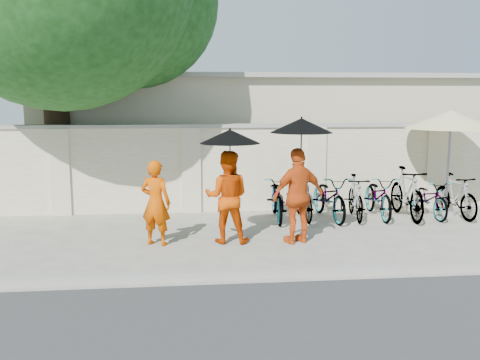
{
  "coord_description": "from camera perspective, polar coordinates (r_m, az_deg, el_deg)",
  "views": [
    {
      "loc": [
        -1.17,
        -9.45,
        2.7
      ],
      "look_at": [
        -0.08,
        0.84,
        1.1
      ],
      "focal_mm": 40.0,
      "sensor_mm": 36.0,
      "label": 1
    }
  ],
  "objects": [
    {
      "name": "bike_0",
      "position": [
        11.91,
        4.03,
        -1.86
      ],
      "size": [
        0.81,
        1.96,
        1.01
      ],
      "primitive_type": "imported",
      "rotation": [
        0.0,
        0.0,
        -0.08
      ],
      "color": "slate",
      "rests_on": "ground"
    },
    {
      "name": "bike_2",
      "position": [
        12.1,
        9.52,
        -1.8
      ],
      "size": [
        0.85,
        1.96,
        1.0
      ],
      "primitive_type": "imported",
      "rotation": [
        0.0,
        0.0,
        0.1
      ],
      "color": "slate",
      "rests_on": "ground"
    },
    {
      "name": "bike_5",
      "position": [
        12.56,
        17.35,
        -1.35
      ],
      "size": [
        0.59,
        1.93,
        1.15
      ],
      "primitive_type": "imported",
      "rotation": [
        0.0,
        0.0,
        -0.03
      ],
      "color": "slate",
      "rests_on": "ground"
    },
    {
      "name": "monk_left",
      "position": [
        9.92,
        -8.98,
        -2.42
      ],
      "size": [
        0.68,
        0.57,
        1.58
      ],
      "primitive_type": "imported",
      "rotation": [
        0.0,
        0.0,
        2.74
      ],
      "color": "#D04900",
      "rests_on": "ground"
    },
    {
      "name": "ground",
      "position": [
        9.9,
        0.98,
        -7.05
      ],
      "size": [
        80.0,
        80.0,
        0.0
      ],
      "primitive_type": "plane",
      "color": "#ABA28C"
    },
    {
      "name": "building_behind",
      "position": [
        16.78,
        4.88,
        5.01
      ],
      "size": [
        14.0,
        6.0,
        3.2
      ],
      "primitive_type": "cube",
      "color": "#B3AC98",
      "rests_on": "ground"
    },
    {
      "name": "bike_7",
      "position": [
        13.08,
        22.0,
        -1.55
      ],
      "size": [
        0.62,
        1.69,
        0.99
      ],
      "primitive_type": "imported",
      "rotation": [
        0.0,
        0.0,
        0.1
      ],
      "color": "slate",
      "rests_on": "ground"
    },
    {
      "name": "parasol_center",
      "position": [
        9.75,
        -1.08,
        4.67
      ],
      "size": [
        1.11,
        1.11,
        1.15
      ],
      "color": "black",
      "rests_on": "ground"
    },
    {
      "name": "bike_1",
      "position": [
        12.0,
        6.78,
        -1.87
      ],
      "size": [
        0.46,
        1.64,
        0.98
      ],
      "primitive_type": "imported",
      "rotation": [
        0.0,
        0.0,
        0.0
      ],
      "color": "slate",
      "rests_on": "ground"
    },
    {
      "name": "compound_wall",
      "position": [
        12.94,
        3.66,
        1.23
      ],
      "size": [
        20.0,
        0.3,
        2.0
      ],
      "primitive_type": "cube",
      "color": "#F1E8B5",
      "rests_on": "ground"
    },
    {
      "name": "monk_right",
      "position": [
        9.98,
        6.23,
        -1.69
      ],
      "size": [
        1.13,
        0.76,
        1.79
      ],
      "primitive_type": "imported",
      "rotation": [
        0.0,
        0.0,
        3.48
      ],
      "color": "#D54C12",
      "rests_on": "ground"
    },
    {
      "name": "patio_umbrella",
      "position": [
        13.09,
        21.57,
        5.89
      ],
      "size": [
        2.18,
        2.18,
        2.41
      ],
      "rotation": [
        0.0,
        0.0,
        -0.08
      ],
      "color": "gray",
      "rests_on": "ground"
    },
    {
      "name": "bike_3",
      "position": [
        12.22,
        12.22,
        -1.82
      ],
      "size": [
        0.68,
        1.69,
        0.99
      ],
      "primitive_type": "imported",
      "rotation": [
        0.0,
        0.0,
        -0.14
      ],
      "color": "slate",
      "rests_on": "ground"
    },
    {
      "name": "monk_center",
      "position": [
        9.97,
        -1.39,
        -1.81
      ],
      "size": [
        0.94,
        0.79,
        1.73
      ],
      "primitive_type": "imported",
      "rotation": [
        0.0,
        0.0,
        2.97
      ],
      "color": "#CD3F03",
      "rests_on": "ground"
    },
    {
      "name": "bike_4",
      "position": [
        12.52,
        14.57,
        -1.68
      ],
      "size": [
        0.75,
        1.88,
        0.97
      ],
      "primitive_type": "imported",
      "rotation": [
        0.0,
        0.0,
        -0.06
      ],
      "color": "slate",
      "rests_on": "ground"
    },
    {
      "name": "parasol_right",
      "position": [
        9.75,
        6.57,
        5.8
      ],
      "size": [
        1.15,
        1.15,
        1.32
      ],
      "color": "black",
      "rests_on": "ground"
    },
    {
      "name": "bike_6",
      "position": [
        12.92,
        19.51,
        -1.86
      ],
      "size": [
        0.67,
        1.65,
        0.85
      ],
      "primitive_type": "imported",
      "rotation": [
        0.0,
        0.0,
        0.06
      ],
      "color": "slate",
      "rests_on": "ground"
    },
    {
      "name": "kerb",
      "position": [
        8.27,
        2.43,
        -9.85
      ],
      "size": [
        40.0,
        0.16,
        0.12
      ],
      "primitive_type": "cube",
      "color": "gray",
      "rests_on": "ground"
    }
  ]
}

